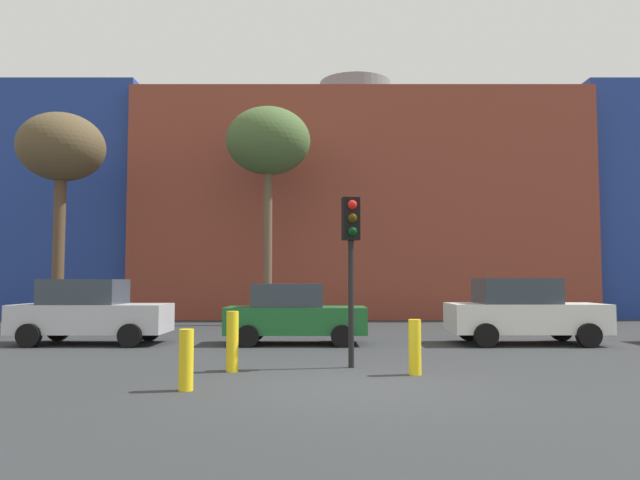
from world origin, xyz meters
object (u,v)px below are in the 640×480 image
object	(u,v)px
bare_tree_1	(268,143)
bare_tree_0	(61,151)
parked_car_3	(522,311)
bollard_yellow_2	(186,360)
bollard_yellow_0	(232,341)
bollard_yellow_1	(414,347)
parked_car_2	(293,314)
traffic_light_island	(351,242)
parked_car_1	(90,312)

from	to	relation	value
bare_tree_1	bare_tree_0	bearing A→B (deg)	-170.59
parked_car_3	bollard_yellow_2	xyz separation A→B (m)	(-7.97, -7.33, -0.43)
bollard_yellow_0	bollard_yellow_2	size ratio (longest dim) A/B	1.19
bollard_yellow_1	bollard_yellow_2	distance (m)	4.35
parked_car_2	traffic_light_island	distance (m)	5.21
parked_car_1	bollard_yellow_2	xyz separation A→B (m)	(4.34, -7.33, -0.41)
bare_tree_0	bare_tree_1	distance (m)	8.16
traffic_light_island	bollard_yellow_2	bearing A→B (deg)	-55.76
traffic_light_island	bare_tree_0	xyz separation A→B (m)	(-10.83, 10.95, 4.27)
bollard_yellow_0	bollard_yellow_1	world-z (taller)	bollard_yellow_0
parked_car_1	bare_tree_0	size ratio (longest dim) A/B	0.50
bare_tree_0	bollard_yellow_2	size ratio (longest dim) A/B	8.39
parked_car_3	bare_tree_0	world-z (taller)	bare_tree_0
parked_car_2	traffic_light_island	size ratio (longest dim) A/B	1.11
parked_car_1	bollard_yellow_2	bearing A→B (deg)	-59.35
traffic_light_island	parked_car_1	bearing A→B (deg)	-131.59
bollard_yellow_0	parked_car_1	bearing A→B (deg)	132.46
bollard_yellow_1	bollard_yellow_2	xyz separation A→B (m)	(-4.01, -1.68, -0.03)
parked_car_1	parked_car_2	size ratio (longest dim) A/B	1.07
parked_car_2	bare_tree_0	bearing A→B (deg)	146.49
parked_car_2	bollard_yellow_0	bearing A→B (deg)	-100.76
traffic_light_island	bollard_yellow_1	world-z (taller)	traffic_light_island
parked_car_2	bollard_yellow_1	xyz separation A→B (m)	(2.56, -5.65, -0.32)
parked_car_3	bollard_yellow_2	bearing A→B (deg)	-137.41
traffic_light_island	bare_tree_1	size ratio (longest dim) A/B	0.39
bare_tree_0	bollard_yellow_2	distance (m)	17.00
bollard_yellow_0	bare_tree_0	bearing A→B (deg)	126.30
bollard_yellow_0	traffic_light_island	bearing A→B (deg)	12.80
traffic_light_island	bollard_yellow_2	distance (m)	4.41
parked_car_3	bollard_yellow_1	distance (m)	6.91
bollard_yellow_1	bare_tree_1	bearing A→B (deg)	106.70
parked_car_1	parked_car_3	xyz separation A→B (m)	(12.31, 0.00, 0.01)
bollard_yellow_0	bare_tree_1	bearing A→B (deg)	91.85
parked_car_1	bare_tree_0	bearing A→B (deg)	120.25
bare_tree_0	bare_tree_1	xyz separation A→B (m)	(8.03, 1.33, 0.61)
bare_tree_0	bollard_yellow_0	xyz separation A→B (m)	(8.45, -11.50, -6.29)
parked_car_1	traffic_light_island	world-z (taller)	traffic_light_island
bare_tree_1	bollard_yellow_2	bearing A→B (deg)	-90.17
parked_car_3	bare_tree_1	distance (m)	12.78
bare_tree_0	bollard_yellow_1	size ratio (longest dim) A/B	7.96
parked_car_3	traffic_light_island	bearing A→B (deg)	-137.43
bollard_yellow_1	bollard_yellow_2	size ratio (longest dim) A/B	1.05
bare_tree_0	parked_car_1	bearing A→B (deg)	-59.75
bare_tree_0	bare_tree_1	world-z (taller)	bare_tree_1
bare_tree_0	bare_tree_1	bearing A→B (deg)	9.41
traffic_light_island	bollard_yellow_1	xyz separation A→B (m)	(1.17, -0.95, -2.08)
bare_tree_1	bollard_yellow_1	xyz separation A→B (m)	(3.97, -13.23, -6.97)
parked_car_2	traffic_light_island	bearing A→B (deg)	-73.51
parked_car_3	bare_tree_0	distance (m)	18.14
bollard_yellow_0	bollard_yellow_2	xyz separation A→B (m)	(-0.46, -2.08, -0.09)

